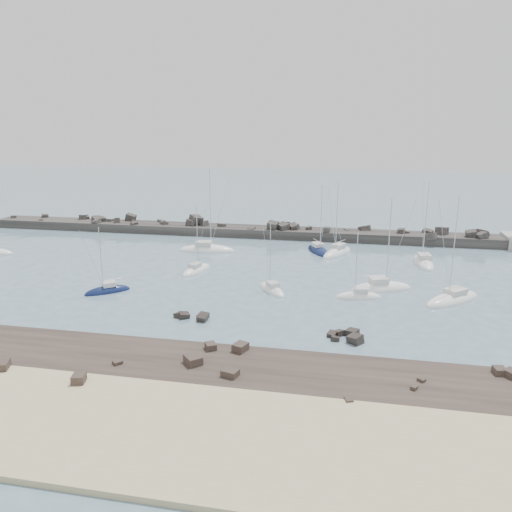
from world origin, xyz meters
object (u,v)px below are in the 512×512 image
Objects in this scene: sailboat_2 at (196,271)px; sailboat_3 at (207,250)px; sailboat_5 at (337,253)px; sailboat_4 at (272,290)px; sailboat_1 at (108,291)px; sailboat_6 at (381,289)px; sailboat_9 at (423,263)px; sailboat_8 at (358,297)px; sailboat_7 at (319,251)px; sailboat_10 at (452,300)px.

sailboat_2 is 13.16m from sailboat_3.
sailboat_4 is at bearing -110.13° from sailboat_5.
sailboat_6 reaches higher than sailboat_1.
sailboat_1 is 26.17m from sailboat_3.
sailboat_1 is 0.69× the size of sailboat_9.
sailboat_2 is at bearing 163.09° from sailboat_8.
sailboat_5 is 1.06× the size of sailboat_7.
sailboat_1 is 1.02× the size of sailboat_8.
sailboat_1 is 15.26m from sailboat_2.
sailboat_2 is 26.83m from sailboat_5.
sailboat_4 is 0.75× the size of sailboat_6.
sailboat_3 is at bearing 151.71° from sailboat_6.
sailboat_2 is 0.80× the size of sailboat_5.
sailboat_8 is 0.66× the size of sailboat_10.
sailboat_7 is (4.90, 23.48, 0.01)m from sailboat_4.
sailboat_8 is at bearing -2.71° from sailboat_4.
sailboat_8 is at bearing -80.93° from sailboat_5.
sailboat_8 is (3.73, -23.36, -0.02)m from sailboat_5.
sailboat_3 is at bearing 127.73° from sailboat_4.
sailboat_3 reaches higher than sailboat_5.
sailboat_10 is at bearing 5.39° from sailboat_8.
sailboat_5 reaches higher than sailboat_8.
sailboat_6 is 1.07× the size of sailboat_7.
sailboat_1 is 0.67× the size of sailboat_10.
sailboat_9 is (36.40, 11.81, 0.02)m from sailboat_2.
sailboat_10 reaches higher than sailboat_4.
sailboat_9 is (7.66, 15.44, -0.00)m from sailboat_6.
sailboat_10 is (24.44, 0.59, 0.00)m from sailboat_4.
sailboat_4 is 23.98m from sailboat_7.
sailboat_8 is 0.67× the size of sailboat_9.
sailboat_8 is at bearing -16.91° from sailboat_2.
sailboat_2 is at bearing -138.51° from sailboat_7.
sailboat_3 is at bearing 153.93° from sailboat_10.
sailboat_2 is 0.80× the size of sailboat_6.
sailboat_6 is at bearing 162.01° from sailboat_10.
sailboat_10 is at bearing 6.79° from sailboat_1.
sailboat_1 is 51.50m from sailboat_9.
sailboat_9 is (10.82, 19.59, 0.02)m from sailboat_8.
sailboat_3 is 1.07× the size of sailboat_10.
sailboat_4 is 1.06× the size of sailboat_8.
sailboat_10 is at bearing -54.05° from sailboat_5.
sailboat_10 is (19.54, -22.88, -0.01)m from sailboat_7.
sailboat_5 is at bearing 99.07° from sailboat_8.
sailboat_7 is (-3.45, 0.69, -0.01)m from sailboat_5.
sailboat_3 reaches higher than sailboat_2.
sailboat_3 is at bearing 143.14° from sailboat_8.
sailboat_10 is (40.07, -19.60, -0.01)m from sailboat_3.
sailboat_3 is 24.11m from sailboat_5.
sailboat_3 is 1.62× the size of sailboat_8.
sailboat_7 is (27.54, 28.49, 0.00)m from sailboat_1.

